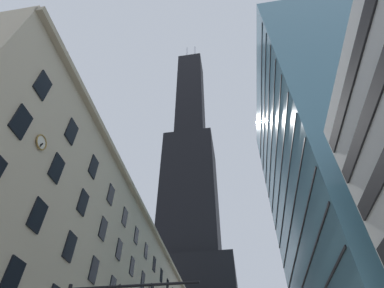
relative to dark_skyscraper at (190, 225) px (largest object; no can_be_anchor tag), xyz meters
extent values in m
cube|color=tan|center=(2.59, -54.92, -29.42)|extent=(0.70, 68.59, 0.60)
cube|color=black|center=(2.39, -80.22, -46.64)|extent=(0.14, 1.40, 2.20)
cube|color=black|center=(2.39, -80.22, -42.44)|extent=(0.14, 1.40, 2.20)
cube|color=black|center=(2.39, -75.22, -42.44)|extent=(0.14, 1.40, 2.20)
cube|color=black|center=(2.39, -70.22, -42.44)|extent=(0.14, 1.40, 2.20)
cube|color=black|center=(2.39, -65.22, -42.44)|extent=(0.14, 1.40, 2.20)
cube|color=black|center=(2.39, -85.22, -38.24)|extent=(0.14, 1.40, 2.20)
cube|color=black|center=(2.39, -80.22, -38.24)|extent=(0.14, 1.40, 2.20)
cube|color=black|center=(2.39, -75.22, -38.24)|extent=(0.14, 1.40, 2.20)
cube|color=black|center=(2.39, -70.22, -38.24)|extent=(0.14, 1.40, 2.20)
cube|color=black|center=(2.39, -65.22, -38.24)|extent=(0.14, 1.40, 2.20)
cube|color=black|center=(2.39, -60.22, -38.24)|extent=(0.14, 1.40, 2.20)
cube|color=black|center=(2.39, -55.22, -38.24)|extent=(0.14, 1.40, 2.20)
cube|color=black|center=(2.39, -85.22, -34.04)|extent=(0.14, 1.40, 2.20)
cube|color=black|center=(2.39, -80.22, -34.04)|extent=(0.14, 1.40, 2.20)
cube|color=black|center=(2.39, -75.22, -34.04)|extent=(0.14, 1.40, 2.20)
cube|color=black|center=(2.39, -70.22, -34.04)|extent=(0.14, 1.40, 2.20)
cube|color=black|center=(2.39, -65.22, -34.04)|extent=(0.14, 1.40, 2.20)
cube|color=black|center=(2.39, -60.22, -34.04)|extent=(0.14, 1.40, 2.20)
cube|color=black|center=(2.39, -55.22, -34.04)|extent=(0.14, 1.40, 2.20)
cube|color=black|center=(2.39, -50.22, -34.04)|extent=(0.14, 1.40, 2.20)
cube|color=black|center=(2.39, -45.22, -34.04)|extent=(0.14, 1.40, 2.20)
cube|color=black|center=(2.39, -40.22, -34.04)|extent=(0.14, 1.40, 2.20)
torus|color=olive|center=(2.46, -82.87, -37.93)|extent=(0.11, 1.22, 1.22)
cylinder|color=silver|center=(2.42, -82.87, -37.93)|extent=(0.05, 1.05, 1.05)
cube|color=black|center=(2.49, -82.81, -38.06)|extent=(0.03, 0.21, 0.31)
cube|color=black|center=(2.49, -82.80, -38.15)|extent=(0.03, 0.20, 0.46)
cube|color=black|center=(0.00, 0.00, 11.41)|extent=(20.55, 20.55, 55.79)
cube|color=black|center=(0.00, 0.00, 74.18)|extent=(13.21, 13.21, 69.74)
cylinder|color=silver|center=(-2.64, 0.00, 119.37)|extent=(1.20, 1.20, 20.65)
cylinder|color=silver|center=(2.64, 0.00, 119.37)|extent=(1.20, 1.20, 20.65)
cube|color=black|center=(24.29, -84.25, -39.84)|extent=(0.16, 13.14, 1.10)
cube|color=black|center=(24.29, -84.25, -36.84)|extent=(0.16, 13.14, 1.10)
cube|color=teal|center=(32.90, -54.92, -25.45)|extent=(17.11, 36.67, 58.78)
cube|color=black|center=(24.30, -54.92, -38.84)|extent=(0.12, 35.67, 0.24)
cube|color=black|center=(24.30, -54.92, -34.84)|extent=(0.12, 35.67, 0.24)
cube|color=black|center=(24.30, -54.92, -30.84)|extent=(0.12, 35.67, 0.24)
cube|color=black|center=(24.30, -54.92, -26.84)|extent=(0.12, 35.67, 0.24)
cube|color=black|center=(24.30, -54.92, -22.84)|extent=(0.12, 35.67, 0.24)
cube|color=black|center=(24.30, -54.92, -18.84)|extent=(0.12, 35.67, 0.24)
cube|color=black|center=(24.30, -54.92, -14.84)|extent=(0.12, 35.67, 0.24)
cube|color=black|center=(24.30, -54.92, -10.84)|extent=(0.12, 35.67, 0.24)
cube|color=black|center=(24.30, -54.92, -6.84)|extent=(0.12, 35.67, 0.24)
cube|color=black|center=(24.30, -54.92, -2.84)|extent=(0.12, 35.67, 0.24)
cylinder|color=black|center=(10.20, -80.79, -47.70)|extent=(7.13, 0.14, 0.14)
camera|label=1|loc=(15.86, -96.65, -53.17)|focal=27.80mm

